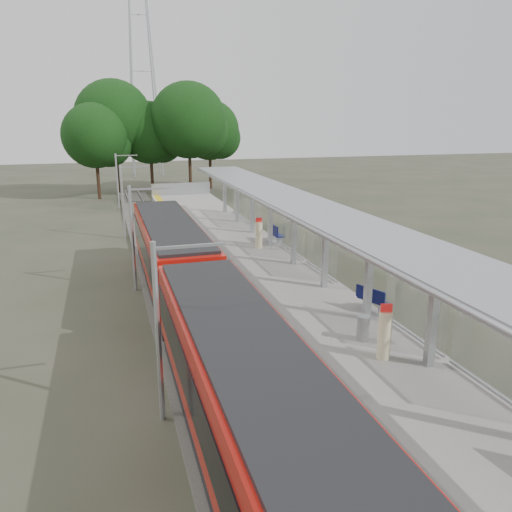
{
  "coord_description": "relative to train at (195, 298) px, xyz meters",
  "views": [
    {
      "loc": [
        -7.39,
        -6.16,
        8.58
      ],
      "look_at": [
        -0.85,
        15.54,
        2.3
      ],
      "focal_mm": 35.0,
      "sensor_mm": 36.0,
      "label": 1
    }
  ],
  "objects": [
    {
      "name": "info_pillar_near",
      "position": [
        5.36,
        -4.56,
        -0.23
      ],
      "size": [
        0.43,
        0.43,
        1.9
      ],
      "rotation": [
        0.0,
        0.0,
        -0.27
      ],
      "color": "beige",
      "rests_on": "platform"
    },
    {
      "name": "train",
      "position": [
        0.0,
        0.0,
        0.0
      ],
      "size": [
        2.74,
        27.6,
        3.62
      ],
      "color": "black",
      "rests_on": "ground"
    },
    {
      "name": "catenary_masts",
      "position": [
        -1.72,
        7.6,
        0.86
      ],
      "size": [
        2.08,
        48.16,
        5.4
      ],
      "color": "#9EA0A5",
      "rests_on": "ground"
    },
    {
      "name": "canopy",
      "position": [
        6.11,
        4.79,
        2.15
      ],
      "size": [
        3.27,
        38.0,
        3.66
      ],
      "color": "#9EA0A5",
      "rests_on": "platform"
    },
    {
      "name": "end_fence",
      "position": [
        4.5,
        33.55,
        -0.45
      ],
      "size": [
        6.0,
        0.1,
        1.2
      ],
      "primitive_type": "cube",
      "color": "#9EA0A5",
      "rests_on": "platform"
    },
    {
      "name": "tactile_strip",
      "position": [
        1.95,
        8.6,
        -1.04
      ],
      "size": [
        0.6,
        50.0,
        0.02
      ],
      "primitive_type": "cube",
      "color": "gold",
      "rests_on": "platform"
    },
    {
      "name": "platform",
      "position": [
        4.5,
        8.6,
        -1.55
      ],
      "size": [
        6.0,
        50.0,
        1.0
      ],
      "primitive_type": "cube",
      "color": "gray",
      "rests_on": "ground"
    },
    {
      "name": "tree_cluster",
      "position": [
        2.79,
        41.7,
        5.72
      ],
      "size": [
        20.47,
        12.18,
        12.85
      ],
      "color": "#382316",
      "rests_on": "ground"
    },
    {
      "name": "trackbed",
      "position": [
        -0.0,
        8.6,
        -1.93
      ],
      "size": [
        3.0,
        70.0,
        0.24
      ],
      "primitive_type": "cube",
      "color": "#59544C",
      "rests_on": "ground"
    },
    {
      "name": "bench_far",
      "position": [
        7.1,
        11.41,
        -0.44
      ],
      "size": [
        0.53,
        1.7,
        1.16
      ],
      "rotation": [
        0.0,
        0.0,
        -0.01
      ],
      "color": "#101652",
      "rests_on": "platform"
    },
    {
      "name": "bench_mid",
      "position": [
        7.11,
        -0.75,
        -0.53
      ],
      "size": [
        0.99,
        1.5,
        0.99
      ],
      "rotation": [
        0.0,
        0.0,
        0.41
      ],
      "color": "#101652",
      "rests_on": "platform"
    },
    {
      "name": "litter_bin",
      "position": [
        5.4,
        -3.12,
        -0.6
      ],
      "size": [
        0.48,
        0.48,
        0.9
      ],
      "primitive_type": "cylinder",
      "rotation": [
        0.0,
        0.0,
        -0.09
      ],
      "color": "#9EA0A5",
      "rests_on": "platform"
    },
    {
      "name": "info_pillar_far",
      "position": [
        5.71,
        10.37,
        -0.25
      ],
      "size": [
        0.42,
        0.42,
        1.86
      ],
      "rotation": [
        0.0,
        0.0,
        -0.13
      ],
      "color": "beige",
      "rests_on": "platform"
    },
    {
      "name": "pylon",
      "position": [
        3.5,
        61.6,
        16.95
      ],
      "size": [
        8.0,
        4.0,
        38.0
      ],
      "primitive_type": null,
      "color": "#9EA0A5",
      "rests_on": "ground"
    }
  ]
}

